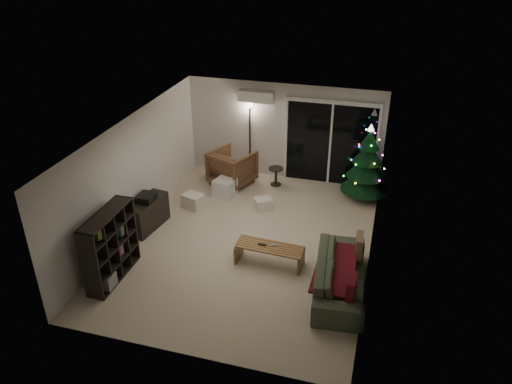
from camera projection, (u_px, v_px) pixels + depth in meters
room at (286, 171)px, 11.15m from camera, size 6.50×7.51×2.60m
bookshelf at (102, 245)px, 9.16m from camera, size 0.42×1.39×1.37m
media_cabinet at (148, 214)px, 10.83m from camera, size 0.55×1.12×0.67m
stereo at (146, 197)px, 10.64m from camera, size 0.34×0.40×0.14m
armchair at (232, 167)px, 12.64m from camera, size 1.26×1.27×0.90m
ottoman at (225, 188)px, 12.18m from camera, size 0.56×0.56×0.42m
cardboard_box_a at (193, 201)px, 11.69m from camera, size 0.55×0.48×0.33m
cardboard_box_b at (263, 204)px, 11.62m from camera, size 0.50×0.46×0.28m
side_table at (276, 176)px, 12.68m from camera, size 0.47×0.47×0.47m
floor_lamp at (250, 139)px, 12.98m from camera, size 0.31×0.31×1.92m
sofa at (340, 275)px, 8.96m from camera, size 1.06×2.28×0.65m
sofa_throw at (335, 268)px, 8.91m from camera, size 0.69×1.59×0.05m
cushion_a at (359, 245)px, 9.33m from camera, size 0.16×0.43×0.42m
cushion_b at (352, 288)px, 8.22m from camera, size 0.16×0.43×0.42m
coffee_table at (269, 255)px, 9.70m from camera, size 1.34×0.54×0.42m
remote_a at (262, 245)px, 9.63m from camera, size 0.16×0.05×0.02m
remote_b at (275, 245)px, 9.61m from camera, size 0.16×0.09×0.02m
christmas_tree at (367, 162)px, 11.77m from camera, size 1.52×1.52×1.88m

